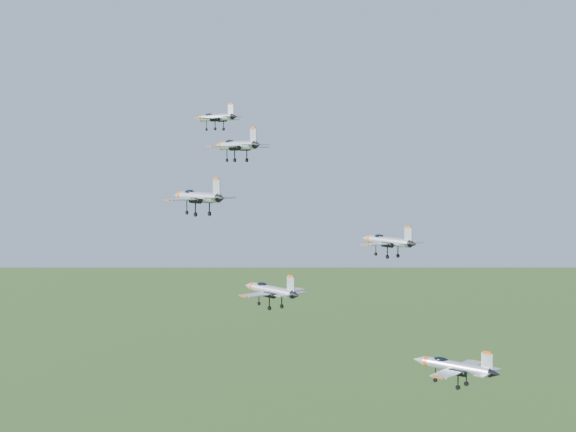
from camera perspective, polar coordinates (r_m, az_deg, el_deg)
The scene contains 6 objects.
jet_lead at distance 155.50m, azimuth -5.19°, elevation 6.99°, with size 12.03×9.99×3.21m.
jet_left_high at distance 134.75m, azimuth -3.69°, elevation 5.05°, with size 13.34×11.31×3.61m.
jet_right_high at distance 108.33m, azimuth -6.46°, elevation 1.39°, with size 12.31×10.39×3.32m.
jet_left_low at distance 120.15m, azimuth 7.09°, elevation -1.76°, with size 11.70×9.96×3.19m.
jet_right_low at distance 113.45m, azimuth -1.26°, elevation -5.28°, with size 12.27×10.36×3.31m.
jet_trail at distance 105.05m, azimuth 11.72°, elevation -10.41°, with size 12.32×10.16×3.29m.
Camera 1 is at (76.33, -98.95, 134.06)m, focal length 50.00 mm.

